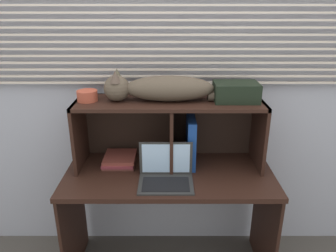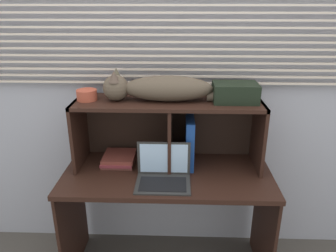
{
  "view_description": "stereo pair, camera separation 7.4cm",
  "coord_description": "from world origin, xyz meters",
  "px_view_note": "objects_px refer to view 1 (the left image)",
  "views": [
    {
      "loc": [
        -0.01,
        -1.55,
        1.74
      ],
      "look_at": [
        0.0,
        0.33,
        1.0
      ],
      "focal_mm": 35.0,
      "sensor_mm": 36.0,
      "label": 1
    },
    {
      "loc": [
        0.07,
        -1.55,
        1.74
      ],
      "look_at": [
        0.0,
        0.33,
        1.0
      ],
      "focal_mm": 35.0,
      "sensor_mm": 36.0,
      "label": 2
    }
  ],
  "objects_px": {
    "cat": "(159,88)",
    "book_stack": "(119,160)",
    "storage_box": "(235,92)",
    "laptop": "(165,174)",
    "binder_upright": "(190,141)",
    "small_basket": "(86,96)"
  },
  "relations": [
    {
      "from": "cat",
      "to": "book_stack",
      "type": "relative_size",
      "value": 3.89
    },
    {
      "from": "cat",
      "to": "storage_box",
      "type": "bearing_deg",
      "value": 0.0
    },
    {
      "from": "laptop",
      "to": "binder_upright",
      "type": "height_order",
      "value": "binder_upright"
    },
    {
      "from": "laptop",
      "to": "small_basket",
      "type": "distance_m",
      "value": 0.66
    },
    {
      "from": "laptop",
      "to": "storage_box",
      "type": "height_order",
      "value": "storage_box"
    },
    {
      "from": "laptop",
      "to": "cat",
      "type": "bearing_deg",
      "value": 98.49
    },
    {
      "from": "laptop",
      "to": "binder_upright",
      "type": "bearing_deg",
      "value": 54.45
    },
    {
      "from": "book_stack",
      "to": "storage_box",
      "type": "xyz_separation_m",
      "value": [
        0.72,
        -0.0,
        0.45
      ]
    },
    {
      "from": "laptop",
      "to": "book_stack",
      "type": "bearing_deg",
      "value": 143.53
    },
    {
      "from": "cat",
      "to": "binder_upright",
      "type": "height_order",
      "value": "cat"
    },
    {
      "from": "laptop",
      "to": "binder_upright",
      "type": "xyz_separation_m",
      "value": [
        0.16,
        0.22,
        0.11
      ]
    },
    {
      "from": "small_basket",
      "to": "laptop",
      "type": "bearing_deg",
      "value": -24.91
    },
    {
      "from": "book_stack",
      "to": "cat",
      "type": "bearing_deg",
      "value": -0.57
    },
    {
      "from": "cat",
      "to": "binder_upright",
      "type": "relative_size",
      "value": 2.76
    },
    {
      "from": "laptop",
      "to": "small_basket",
      "type": "relative_size",
      "value": 2.57
    },
    {
      "from": "storage_box",
      "to": "binder_upright",
      "type": "bearing_deg",
      "value": 180.0
    },
    {
      "from": "cat",
      "to": "small_basket",
      "type": "distance_m",
      "value": 0.44
    },
    {
      "from": "small_basket",
      "to": "binder_upright",
      "type": "bearing_deg",
      "value": 0.0
    },
    {
      "from": "book_stack",
      "to": "small_basket",
      "type": "distance_m",
      "value": 0.46
    },
    {
      "from": "book_stack",
      "to": "small_basket",
      "type": "bearing_deg",
      "value": -179.12
    },
    {
      "from": "laptop",
      "to": "book_stack",
      "type": "relative_size",
      "value": 1.4
    },
    {
      "from": "binder_upright",
      "to": "storage_box",
      "type": "relative_size",
      "value": 1.21
    }
  ]
}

